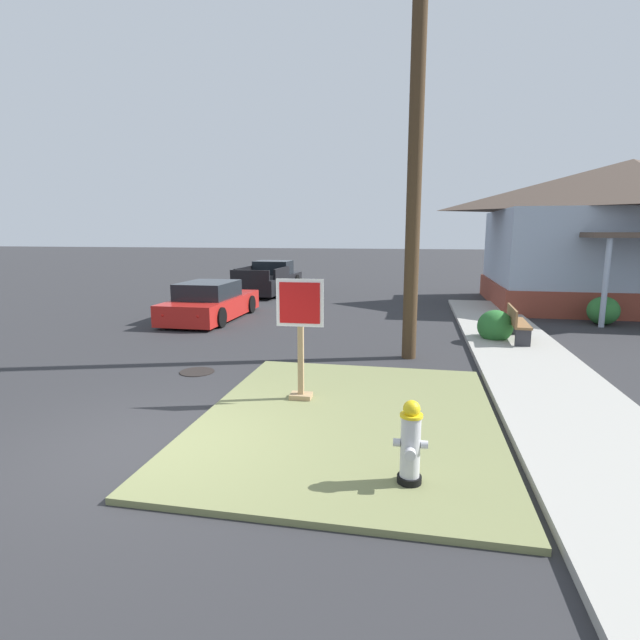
{
  "coord_description": "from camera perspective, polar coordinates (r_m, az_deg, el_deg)",
  "views": [
    {
      "loc": [
        3.4,
        -5.63,
        2.84
      ],
      "look_at": [
        1.71,
        3.05,
        1.25
      ],
      "focal_mm": 27.48,
      "sensor_mm": 36.0,
      "label": 1
    }
  ],
  "objects": [
    {
      "name": "street_bench",
      "position": [
        13.41,
        21.92,
        -0.21
      ],
      "size": [
        0.48,
        1.6,
        0.85
      ],
      "color": "brown",
      "rests_on": "sidewalk_strip"
    },
    {
      "name": "grass_corner_patch",
      "position": [
        7.65,
        3.33,
        -11.3
      ],
      "size": [
        4.4,
        5.68,
        0.08
      ],
      "primitive_type": "cube",
      "color": "olive",
      "rests_on": "ground"
    },
    {
      "name": "shrub_by_curb",
      "position": [
        13.51,
        19.72,
        -0.7
      ],
      "size": [
        0.9,
        0.9,
        0.85
      ],
      "primitive_type": "ellipsoid",
      "color": "#2B6E2F",
      "rests_on": "ground"
    },
    {
      "name": "parked_sedan_red",
      "position": [
        16.54,
        -12.61,
        1.97
      ],
      "size": [
        1.94,
        4.51,
        1.25
      ],
      "color": "red",
      "rests_on": "ground"
    },
    {
      "name": "utility_pole",
      "position": [
        11.29,
        11.12,
        20.92
      ],
      "size": [
        1.81,
        0.32,
        9.59
      ],
      "color": "#42301E",
      "rests_on": "ground"
    },
    {
      "name": "stop_sign",
      "position": [
        8.07,
        -2.29,
        -2.42
      ],
      "size": [
        0.78,
        0.29,
        2.02
      ],
      "color": "#A3845B",
      "rests_on": "grass_corner_patch"
    },
    {
      "name": "ground_plane",
      "position": [
        7.16,
        -18.93,
        -13.76
      ],
      "size": [
        160.0,
        160.0,
        0.0
      ],
      "primitive_type": "plane",
      "color": "#2B2B2D"
    },
    {
      "name": "manhole_cover",
      "position": [
        10.44,
        -14.13,
        -5.87
      ],
      "size": [
        0.7,
        0.7,
        0.02
      ],
      "primitive_type": "cylinder",
      "color": "black",
      "rests_on": "ground"
    },
    {
      "name": "fire_hydrant",
      "position": [
        5.66,
        10.49,
        -14.04
      ],
      "size": [
        0.38,
        0.34,
        0.96
      ],
      "color": "black",
      "rests_on": "grass_corner_patch"
    },
    {
      "name": "pickup_truck_black",
      "position": [
        23.23,
        -5.93,
        4.66
      ],
      "size": [
        2.09,
        5.29,
        1.48
      ],
      "color": "black",
      "rests_on": "ground"
    },
    {
      "name": "sidewalk_strip",
      "position": [
        12.11,
        22.52,
        -3.87
      ],
      "size": [
        2.2,
        17.86,
        0.12
      ],
      "primitive_type": "cube",
      "color": "#9E9B93",
      "rests_on": "ground"
    },
    {
      "name": "corner_house",
      "position": [
        21.9,
        32.03,
        8.59
      ],
      "size": [
        9.88,
        8.24,
        5.48
      ],
      "color": "brown",
      "rests_on": "ground"
    },
    {
      "name": "shrub_near_porch",
      "position": [
        17.52,
        30.11,
        0.95
      ],
      "size": [
        0.93,
        0.93,
        0.88
      ],
      "primitive_type": "ellipsoid",
      "color": "#2E7132",
      "rests_on": "ground"
    }
  ]
}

